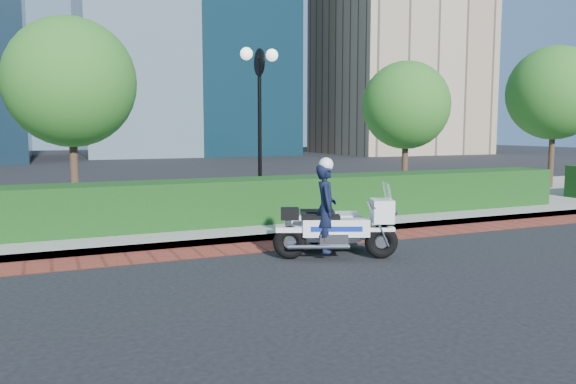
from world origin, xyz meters
name	(u,v)px	position (x,y,z in m)	size (l,w,h in m)	color
ground	(313,261)	(0.00, 0.00, 0.00)	(120.00, 120.00, 0.00)	black
brick_strip	(280,245)	(0.00, 1.50, 0.01)	(60.00, 1.00, 0.01)	maroon
sidewalk	(215,211)	(0.00, 6.00, 0.07)	(60.00, 8.00, 0.15)	gray
hedge_main	(244,201)	(0.00, 3.60, 0.65)	(18.00, 1.20, 1.00)	black
lamppost	(260,103)	(1.00, 5.20, 2.96)	(1.02, 0.70, 4.21)	black
tree_b	(71,83)	(-3.50, 6.50, 3.43)	(3.20, 3.20, 4.89)	#332319
tree_c	(406,105)	(6.50, 6.50, 3.05)	(2.80, 2.80, 4.30)	#332319
tree_d	(554,93)	(13.00, 6.50, 3.61)	(3.40, 3.40, 5.16)	#332319
tower_right	(400,8)	(28.00, 38.00, 14.00)	(14.00, 12.00, 28.00)	gray
police_motorcycle	(329,222)	(0.49, 0.35, 0.62)	(2.12, 1.97, 1.80)	black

